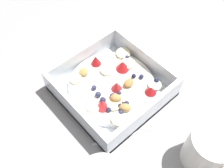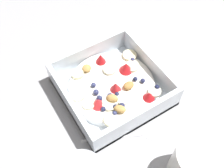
# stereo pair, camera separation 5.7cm
# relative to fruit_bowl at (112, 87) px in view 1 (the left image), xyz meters

# --- Properties ---
(ground_plane) EXTENTS (2.40, 2.40, 0.00)m
(ground_plane) POSITION_rel_fruit_bowl_xyz_m (0.02, -0.01, -0.02)
(ground_plane) COLOR #9E9EA3
(fruit_bowl) EXTENTS (0.21, 0.21, 0.06)m
(fruit_bowl) POSITION_rel_fruit_bowl_xyz_m (0.00, 0.00, 0.00)
(fruit_bowl) COLOR white
(fruit_bowl) RESTS_ON ground
(spoon) EXTENTS (0.09, 0.16, 0.01)m
(spoon) POSITION_rel_fruit_bowl_xyz_m (-0.12, 0.01, -0.02)
(spoon) COLOR silver
(spoon) RESTS_ON ground
(coffee_mug) EXTENTS (0.10, 0.08, 0.09)m
(coffee_mug) POSITION_rel_fruit_bowl_xyz_m (-0.23, -0.02, 0.02)
(coffee_mug) COLOR white
(coffee_mug) RESTS_ON ground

